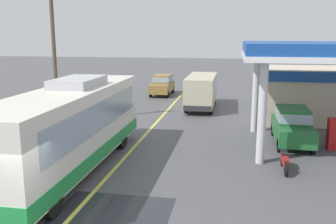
% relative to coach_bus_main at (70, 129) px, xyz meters
% --- Properties ---
extents(ground, '(120.00, 120.00, 0.00)m').
position_rel_coach_bus_main_xyz_m(ground, '(1.67, 14.64, -1.72)').
color(ground, '#4C4C51').
extents(lane_divider_stripe, '(0.16, 50.00, 0.01)m').
position_rel_coach_bus_main_xyz_m(lane_divider_stripe, '(1.67, 9.64, -1.72)').
color(lane_divider_stripe, '#D8CC4C').
rests_on(lane_divider_stripe, ground).
extents(coach_bus_main, '(2.60, 11.04, 3.69)m').
position_rel_coach_bus_main_xyz_m(coach_bus_main, '(0.00, 0.00, 0.00)').
color(coach_bus_main, silver).
rests_on(coach_bus_main, ground).
extents(gas_station_roadside, '(9.10, 11.95, 5.10)m').
position_rel_coach_bus_main_xyz_m(gas_station_roadside, '(11.33, 9.15, 0.91)').
color(gas_station_roadside, '#194799').
rests_on(gas_station_roadside, ground).
extents(car_at_pump, '(1.70, 4.20, 1.82)m').
position_rel_coach_bus_main_xyz_m(car_at_pump, '(9.39, 5.57, -0.71)').
color(car_at_pump, '#1E602D').
rests_on(car_at_pump, ground).
extents(minibus_opposing_lane, '(2.04, 6.13, 2.44)m').
position_rel_coach_bus_main_xyz_m(minibus_opposing_lane, '(4.02, 14.13, -0.25)').
color(minibus_opposing_lane, '#BFB799').
rests_on(minibus_opposing_lane, ground).
extents(motorcycle_parked_forecourt, '(0.55, 1.80, 0.92)m').
position_rel_coach_bus_main_xyz_m(motorcycle_parked_forecourt, '(8.55, 1.46, -1.28)').
color(motorcycle_parked_forecourt, black).
rests_on(motorcycle_parked_forecourt, ground).
extents(pedestrian_near_pump, '(0.55, 0.22, 1.66)m').
position_rel_coach_bus_main_xyz_m(pedestrian_near_pump, '(9.59, 5.35, -0.79)').
color(pedestrian_near_pump, '#33333F').
rests_on(pedestrian_near_pump, ground).
extents(car_trailing_behind_bus, '(1.70, 4.20, 1.82)m').
position_rel_coach_bus_main_xyz_m(car_trailing_behind_bus, '(-0.08, 19.92, -0.71)').
color(car_trailing_behind_bus, olive).
rests_on(car_trailing_behind_bus, ground).
extents(utility_pole_roadside, '(1.80, 0.24, 8.97)m').
position_rel_coach_bus_main_xyz_m(utility_pole_roadside, '(-4.54, 7.99, 2.95)').
color(utility_pole_roadside, brown).
rests_on(utility_pole_roadside, ground).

